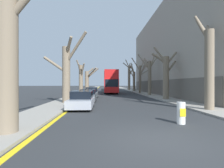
# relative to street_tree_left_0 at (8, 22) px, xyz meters

# --- Properties ---
(ground_plane) EXTENTS (300.00, 300.00, 0.00)m
(ground_plane) POSITION_rel_street_tree_left_0_xyz_m (5.41, -0.90, -4.26)
(ground_plane) COLOR #2B2D30
(sidewalk_left) EXTENTS (2.59, 120.00, 0.12)m
(sidewalk_left) POSITION_rel_street_tree_left_0_xyz_m (-0.45, 49.10, -4.20)
(sidewalk_left) COLOR gray
(sidewalk_left) RESTS_ON ground
(sidewalk_right) EXTENTS (2.59, 120.00, 0.12)m
(sidewalk_right) POSITION_rel_street_tree_left_0_xyz_m (11.27, 49.10, -4.20)
(sidewalk_right) COLOR gray
(sidewalk_right) RESTS_ON ground
(building_facade_right) EXTENTS (10.08, 35.69, 14.54)m
(building_facade_right) POSITION_rel_street_tree_left_0_xyz_m (17.55, 23.45, 3.00)
(building_facade_right) COLOR #9E9384
(building_facade_right) RESTS_ON ground
(kerb_line_stripe) EXTENTS (0.24, 120.00, 0.01)m
(kerb_line_stripe) POSITION_rel_street_tree_left_0_xyz_m (1.03, 49.10, -4.26)
(kerb_line_stripe) COLOR yellow
(kerb_line_stripe) RESTS_ON ground
(street_tree_left_0) EXTENTS (3.35, 3.47, 9.57)m
(street_tree_left_0) POSITION_rel_street_tree_left_0_xyz_m (0.00, 0.00, 0.00)
(street_tree_left_0) COLOR #7A6B56
(street_tree_left_0) RESTS_ON ground
(street_tree_left_1) EXTENTS (4.40, 1.87, 6.70)m
(street_tree_left_1) POSITION_rel_street_tree_left_0_xyz_m (-0.01, 10.30, -1.19)
(street_tree_left_1) COLOR #7A6B56
(street_tree_left_1) RESTS_ON ground
(street_tree_left_2) EXTENTS (1.45, 2.41, 5.51)m
(street_tree_left_2) POSITION_rel_street_tree_left_0_xyz_m (0.07, 20.31, -1.59)
(street_tree_left_2) COLOR #7A6B56
(street_tree_left_2) RESTS_ON ground
(street_tree_left_3) EXTENTS (2.99, 2.81, 5.41)m
(street_tree_left_3) POSITION_rel_street_tree_left_0_xyz_m (0.12, 31.14, -1.58)
(street_tree_left_3) COLOR #7A6B56
(street_tree_left_3) RESTS_ON ground
(street_tree_right_0) EXTENTS (2.27, 2.81, 7.31)m
(street_tree_right_0) POSITION_rel_street_tree_left_0_xyz_m (11.02, 5.32, -0.96)
(street_tree_right_0) COLOR #7A6B56
(street_tree_right_0) RESTS_ON ground
(street_tree_right_1) EXTENTS (3.35, 3.06, 6.46)m
(street_tree_right_1) POSITION_rel_street_tree_left_0_xyz_m (10.91, 13.65, -1.19)
(street_tree_right_1) COLOR #7A6B56
(street_tree_right_1) RESTS_ON ground
(street_tree_right_2) EXTENTS (3.18, 2.37, 6.86)m
(street_tree_right_2) POSITION_rel_street_tree_left_0_xyz_m (10.89, 20.93, -0.94)
(street_tree_right_2) COLOR #7A6B56
(street_tree_right_2) RESTS_ON ground
(street_tree_right_3) EXTENTS (4.05, 3.44, 7.11)m
(street_tree_right_3) POSITION_rel_street_tree_left_0_xyz_m (10.84, 27.47, -0.91)
(street_tree_right_3) COLOR #7A6B56
(street_tree_right_3) RESTS_ON ground
(street_tree_right_4) EXTENTS (1.61, 1.82, 7.17)m
(street_tree_right_4) POSITION_rel_street_tree_left_0_xyz_m (10.93, 35.91, -1.22)
(street_tree_right_4) COLOR #7A6B56
(street_tree_right_4) RESTS_ON ground
(street_tree_right_5) EXTENTS (2.68, 3.04, 9.11)m
(street_tree_right_5) POSITION_rel_street_tree_left_0_xyz_m (10.86, 43.35, -0.16)
(street_tree_right_5) COLOR #7A6B56
(street_tree_right_5) RESTS_ON ground
(double_decker_bus) EXTENTS (2.60, 11.52, 4.43)m
(double_decker_bus) POSITION_rel_street_tree_left_0_xyz_m (4.96, 29.12, -1.76)
(double_decker_bus) COLOR red
(double_decker_bus) RESTS_ON ground
(parked_car_0) EXTENTS (1.77, 4.00, 1.36)m
(parked_car_0) POSITION_rel_street_tree_left_0_xyz_m (1.88, 6.96, -3.62)
(parked_car_0) COLOR #9EA3AD
(parked_car_0) RESTS_ON ground
(parked_car_1) EXTENTS (1.72, 4.16, 1.33)m
(parked_car_1) POSITION_rel_street_tree_left_0_xyz_m (1.88, 12.29, -3.63)
(parked_car_1) COLOR #4C5156
(parked_car_1) RESTS_ON ground
(parked_car_2) EXTENTS (1.75, 3.95, 1.42)m
(parked_car_2) POSITION_rel_street_tree_left_0_xyz_m (1.88, 17.97, -3.60)
(parked_car_2) COLOR #4C5156
(parked_car_2) RESTS_ON ground
(traffic_bollard) EXTENTS (0.39, 0.40, 1.05)m
(traffic_bollard) POSITION_rel_street_tree_left_0_xyz_m (7.31, 1.51, -3.73)
(traffic_bollard) COLOR white
(traffic_bollard) RESTS_ON ground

